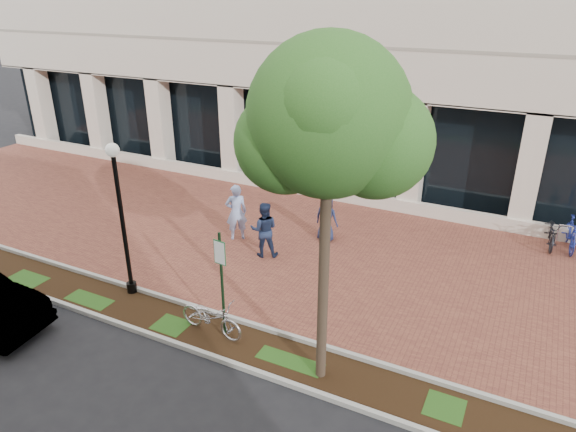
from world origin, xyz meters
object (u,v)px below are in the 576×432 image
at_px(lamppost, 121,213).
at_px(parking_sign, 221,273).
at_px(pedestrian_right, 326,218).
at_px(street_tree, 331,127).
at_px(locked_bicycle, 211,317).
at_px(pedestrian_left, 236,212).
at_px(pedestrian_mid, 264,230).

bearing_deg(lamppost, parking_sign, -7.60).
relative_size(parking_sign, lamppost, 0.64).
height_order(parking_sign, lamppost, lamppost).
bearing_deg(pedestrian_right, street_tree, 113.66).
xyz_separation_m(lamppost, pedestrian_right, (3.62, 5.55, -1.65)).
distance_m(parking_sign, locked_bicycle, 1.30).
distance_m(locked_bicycle, pedestrian_left, 5.35).
relative_size(lamppost, pedestrian_mid, 2.38).
height_order(parking_sign, street_tree, street_tree).
distance_m(pedestrian_left, pedestrian_right, 3.05).
xyz_separation_m(street_tree, pedestrian_mid, (-3.90, 4.36, -4.69)).
height_order(lamppost, street_tree, street_tree).
distance_m(parking_sign, pedestrian_right, 6.08).
relative_size(pedestrian_mid, pedestrian_right, 1.13).
height_order(lamppost, pedestrian_left, lamppost).
bearing_deg(pedestrian_mid, pedestrian_right, -149.29).
relative_size(parking_sign, pedestrian_left, 1.41).
bearing_deg(pedestrian_left, street_tree, 98.71).
bearing_deg(lamppost, pedestrian_right, 56.88).
bearing_deg(locked_bicycle, pedestrian_right, -0.35).
bearing_deg(parking_sign, pedestrian_left, 125.24).
height_order(parking_sign, pedestrian_left, parking_sign).
height_order(street_tree, pedestrian_right, street_tree).
relative_size(locked_bicycle, pedestrian_left, 0.92).
xyz_separation_m(parking_sign, pedestrian_mid, (-1.12, 4.07, -0.83)).
xyz_separation_m(locked_bicycle, pedestrian_right, (0.51, 6.12, 0.33)).
bearing_deg(pedestrian_left, pedestrian_right, 167.00).
height_order(locked_bicycle, pedestrian_left, pedestrian_left).
xyz_separation_m(parking_sign, pedestrian_left, (-2.55, 4.71, -0.75)).
bearing_deg(pedestrian_left, pedestrian_mid, 117.70).
xyz_separation_m(street_tree, pedestrian_left, (-5.32, 5.00, -4.61)).
height_order(parking_sign, locked_bicycle, parking_sign).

